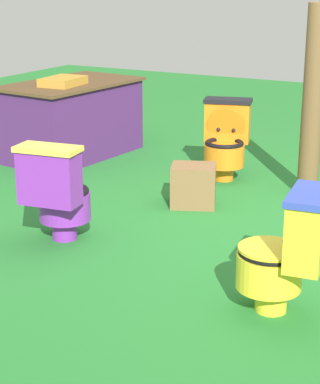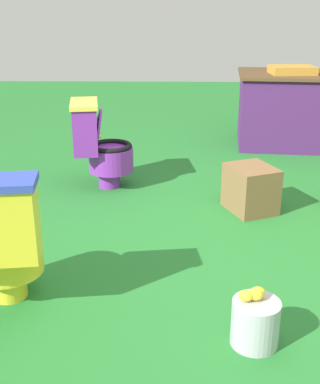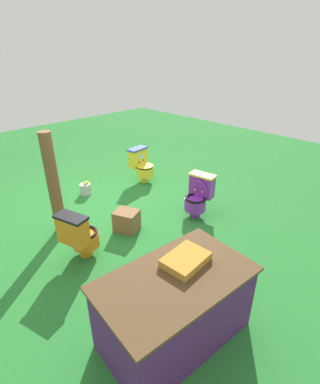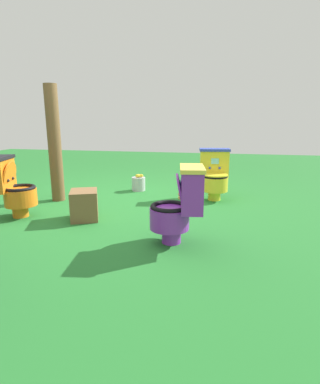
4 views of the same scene
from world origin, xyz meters
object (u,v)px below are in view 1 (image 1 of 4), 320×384
toilet_yellow (286,252)px  wooden_post (313,102)px  toilet_orange (226,139)px  vendor_table (72,119)px  toilet_purple (58,192)px  small_crate (193,185)px

toilet_yellow → wooden_post: wooden_post is taller
toilet_orange → vendor_table: size_ratio=0.47×
toilet_orange → toilet_purple: (-2.05, 0.38, 0.00)m
small_crate → toilet_yellow: bearing=-138.5°
toilet_yellow → wooden_post: (2.19, 0.54, 0.43)m
toilet_yellow → vendor_table: 3.84m
toilet_orange → wooden_post: bearing=156.0°
toilet_yellow → toilet_purple: 1.77m
toilet_purple → small_crate: size_ratio=2.02×
small_crate → toilet_purple: bearing=158.1°
vendor_table → small_crate: vendor_table is taller
vendor_table → small_crate: (-0.84, -1.82, -0.22)m
toilet_orange → small_crate: 0.89m
toilet_purple → wooden_post: wooden_post is taller
small_crate → wooden_post: bearing=-44.0°
vendor_table → small_crate: size_ratio=4.28×
toilet_yellow → wooden_post: size_ratio=0.45×
toilet_purple → wooden_post: size_ratio=0.45×
wooden_post → small_crate: bearing=136.0°
toilet_yellow → toilet_orange: same height
toilet_yellow → toilet_purple: (0.25, 1.75, 0.00)m
toilet_orange → wooden_post: size_ratio=0.45×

